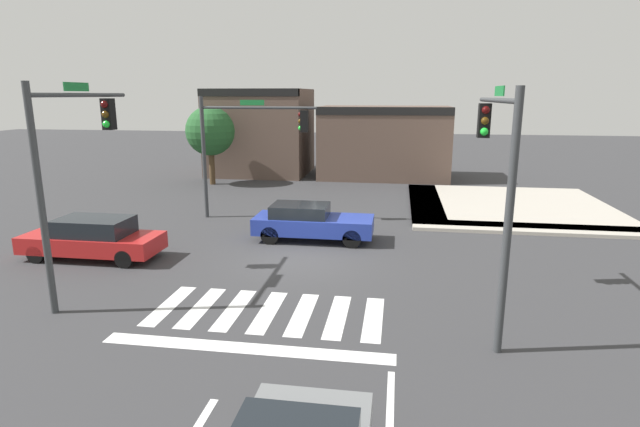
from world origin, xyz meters
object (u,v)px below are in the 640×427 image
object	(u,v)px
traffic_signal_southwest	(73,150)
car_red	(93,238)
car_blue	(311,222)
roadside_tree	(210,131)
traffic_signal_northwest	(247,136)
traffic_signal_southeast	(497,161)

from	to	relation	value
traffic_signal_southwest	car_red	distance (m)	4.73
traffic_signal_southwest	car_blue	distance (m)	9.03
roadside_tree	traffic_signal_northwest	bearing A→B (deg)	-59.60
traffic_signal_southwest	roadside_tree	size ratio (longest dim) A/B	1.21
traffic_signal_southwest	roadside_tree	world-z (taller)	traffic_signal_southwest
traffic_signal_southeast	roadside_tree	bearing A→B (deg)	38.17
traffic_signal_northwest	roadside_tree	bearing A→B (deg)	120.40
traffic_signal_southeast	traffic_signal_northwest	world-z (taller)	traffic_signal_southeast
car_red	traffic_signal_northwest	bearing A→B (deg)	-120.10
traffic_signal_southeast	traffic_signal_southwest	bearing A→B (deg)	89.67
car_blue	roadside_tree	bearing A→B (deg)	126.01
traffic_signal_southeast	car_red	world-z (taller)	traffic_signal_southeast
traffic_signal_southwest	car_blue	world-z (taller)	traffic_signal_southwest
car_red	roadside_tree	xyz separation A→B (m)	(-1.30, 15.06, 2.64)
traffic_signal_northwest	car_red	xyz separation A→B (m)	(-3.74, -6.46, -3.10)
traffic_signal_southeast	car_blue	bearing A→B (deg)	41.84
car_blue	car_red	distance (m)	7.93
traffic_signal_southwest	roadside_tree	bearing A→B (deg)	9.27
traffic_signal_northwest	car_red	size ratio (longest dim) A/B	1.16
traffic_signal_northwest	traffic_signal_southwest	xyz separation A→B (m)	(-2.12, -9.32, 0.30)
traffic_signal_southeast	car_red	size ratio (longest dim) A/B	1.22
roadside_tree	car_blue	bearing A→B (deg)	-53.99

